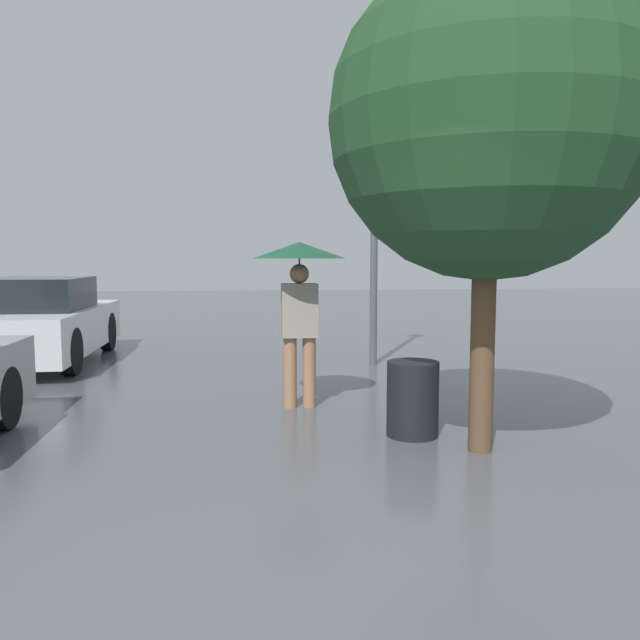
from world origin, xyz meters
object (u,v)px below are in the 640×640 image
Objects in this scene: parked_car_farthest at (42,323)px; street_lamp at (375,150)px; tree at (488,121)px; trash_bin at (413,399)px; pedestrian at (299,277)px.

parked_car_farthest is 0.87× the size of street_lamp.
tree reaches higher than parked_car_farthest.
street_lamp reaches higher than trash_bin.
pedestrian is 2.62m from tree.
pedestrian is at bearing 126.84° from trash_bin.
tree is at bearing -45.59° from parked_car_farthest.
street_lamp is at bearing 61.85° from pedestrian.
parked_car_farthest is 5.88m from street_lamp.
street_lamp is 6.55× the size of trash_bin.
pedestrian is 5.22m from parked_car_farthest.
tree is 2.52m from trash_bin.
pedestrian is 2.61× the size of trash_bin.
tree is 4.40m from street_lamp.
street_lamp reaches higher than parked_car_farthest.
pedestrian is 3.47m from street_lamp.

